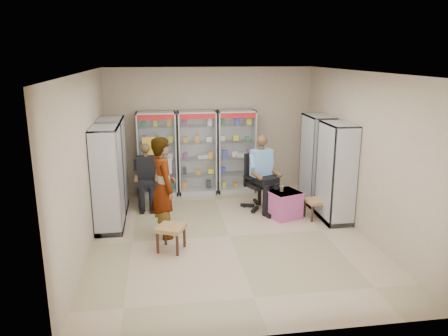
{
  "coord_description": "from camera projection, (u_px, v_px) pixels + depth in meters",
  "views": [
    {
      "loc": [
        -1.23,
        -7.47,
        3.32
      ],
      "look_at": [
        -0.0,
        0.7,
        1.14
      ],
      "focal_mm": 35.0,
      "sensor_mm": 36.0,
      "label": 1
    }
  ],
  "objects": [
    {
      "name": "wooden_chair",
      "position": [
        147.0,
        185.0,
        9.73
      ],
      "size": [
        0.42,
        0.42,
        0.94
      ],
      "primitive_type": "cube",
      "color": "#311B13",
      "rests_on": "floor"
    },
    {
      "name": "office_chair",
      "position": [
        260.0,
        182.0,
        9.5
      ],
      "size": [
        0.85,
        0.85,
        1.21
      ],
      "primitive_type": "cube",
      "rotation": [
        0.0,
        0.0,
        0.35
      ],
      "color": "black",
      "rests_on": "floor"
    },
    {
      "name": "cabinet_back_left",
      "position": [
        157.0,
        154.0,
        10.33
      ],
      "size": [
        0.9,
        0.5,
        2.0
      ],
      "primitive_type": "cube",
      "color": "#B4B6BC",
      "rests_on": "floor"
    },
    {
      "name": "tea_glass",
      "position": [
        282.0,
        189.0,
        8.98
      ],
      "size": [
        0.07,
        0.07,
        0.1
      ],
      "primitive_type": "cylinder",
      "color": "#5E2C08",
      "rests_on": "pink_trunk"
    },
    {
      "name": "room_shell",
      "position": [
        230.0,
        132.0,
        7.66
      ],
      "size": [
        5.02,
        6.02,
        3.01
      ],
      "color": "tan",
      "rests_on": "ground"
    },
    {
      "name": "cabinet_back_right",
      "position": [
        236.0,
        151.0,
        10.6
      ],
      "size": [
        0.9,
        0.5,
        2.0
      ],
      "primitive_type": "cube",
      "color": "#9FA1A6",
      "rests_on": "floor"
    },
    {
      "name": "seated_shopkeeper",
      "position": [
        260.0,
        175.0,
        9.41
      ],
      "size": [
        0.72,
        0.84,
        1.54
      ],
      "primitive_type": null,
      "rotation": [
        0.0,
        0.0,
        0.35
      ],
      "color": "#6B96D5",
      "rests_on": "floor"
    },
    {
      "name": "cabinet_right_near",
      "position": [
        336.0,
        173.0,
        8.7
      ],
      "size": [
        0.9,
        0.5,
        2.0
      ],
      "primitive_type": "cube",
      "rotation": [
        0.0,
        0.0,
        1.57
      ],
      "color": "silver",
      "rests_on": "floor"
    },
    {
      "name": "pink_trunk",
      "position": [
        284.0,
        204.0,
        9.05
      ],
      "size": [
        0.73,
        0.71,
        0.56
      ],
      "primitive_type": "cube",
      "rotation": [
        0.0,
        0.0,
        0.33
      ],
      "color": "#BA4A7F",
      "rests_on": "floor"
    },
    {
      "name": "cabinet_back_mid",
      "position": [
        197.0,
        153.0,
        10.47
      ],
      "size": [
        0.9,
        0.5,
        2.0
      ],
      "primitive_type": "cube",
      "color": "silver",
      "rests_on": "floor"
    },
    {
      "name": "cabinet_left_far",
      "position": [
        113.0,
        165.0,
        9.31
      ],
      "size": [
        0.9,
        0.5,
        2.0
      ],
      "primitive_type": "cube",
      "rotation": [
        0.0,
        0.0,
        -1.57
      ],
      "color": "#ADAFB4",
      "rests_on": "floor"
    },
    {
      "name": "woven_stool_a",
      "position": [
        316.0,
        209.0,
        8.99
      ],
      "size": [
        0.46,
        0.46,
        0.41
      ],
      "primitive_type": "cube",
      "rotation": [
        0.0,
        0.0,
        0.14
      ],
      "color": "#B6814C",
      "rests_on": "floor"
    },
    {
      "name": "woven_stool_b",
      "position": [
        171.0,
        238.0,
        7.53
      ],
      "size": [
        0.58,
        0.58,
        0.44
      ],
      "primitive_type": "cube",
      "rotation": [
        0.0,
        0.0,
        -0.41
      ],
      "color": "olive",
      "rests_on": "floor"
    },
    {
      "name": "seated_customer",
      "position": [
        146.0,
        177.0,
        9.63
      ],
      "size": [
        0.44,
        0.6,
        1.34
      ],
      "primitive_type": null,
      "color": "black",
      "rests_on": "floor"
    },
    {
      "name": "floor",
      "position": [
        230.0,
        236.0,
        8.16
      ],
      "size": [
        6.0,
        6.0,
        0.0
      ],
      "primitive_type": "plane",
      "color": "tan",
      "rests_on": "ground"
    },
    {
      "name": "standing_man",
      "position": [
        163.0,
        188.0,
        7.95
      ],
      "size": [
        0.61,
        0.78,
        1.88
      ],
      "primitive_type": "imported",
      "rotation": [
        0.0,
        0.0,
        1.82
      ],
      "color": "gray",
      "rests_on": "floor"
    },
    {
      "name": "cabinet_right_far",
      "position": [
        317.0,
        160.0,
        9.76
      ],
      "size": [
        0.9,
        0.5,
        2.0
      ],
      "primitive_type": "cube",
      "rotation": [
        0.0,
        0.0,
        1.57
      ],
      "color": "#A7ABAE",
      "rests_on": "floor"
    },
    {
      "name": "cabinet_left_near",
      "position": [
        108.0,
        179.0,
        8.26
      ],
      "size": [
        0.9,
        0.5,
        2.0
      ],
      "primitive_type": "cube",
      "rotation": [
        0.0,
        0.0,
        -1.57
      ],
      "color": "#B7B9BF",
      "rests_on": "floor"
    }
  ]
}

